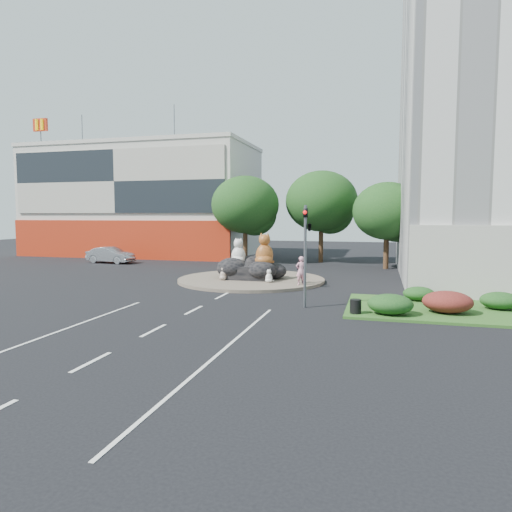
{
  "coord_description": "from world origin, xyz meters",
  "views": [
    {
      "loc": [
        8.5,
        -19.86,
        4.51
      ],
      "look_at": [
        1.1,
        7.25,
        2.0
      ],
      "focal_mm": 32.0,
      "sensor_mm": 36.0,
      "label": 1
    }
  ],
  "objects_px": {
    "kitten_calico": "(223,273)",
    "kitten_white": "(269,276)",
    "cat_white": "(238,251)",
    "pedestrian_pink": "(301,271)",
    "pedestrian_dark": "(301,270)",
    "cat_tabby": "(265,249)",
    "parked_car": "(111,255)",
    "litter_bin": "(356,306)"
  },
  "relations": [
    {
      "from": "pedestrian_pink",
      "to": "pedestrian_dark",
      "type": "xyz_separation_m",
      "value": [
        -0.13,
        0.81,
        -0.07
      ]
    },
    {
      "from": "litter_bin",
      "to": "pedestrian_dark",
      "type": "bearing_deg",
      "value": 115.64
    },
    {
      "from": "kitten_white",
      "to": "kitten_calico",
      "type": "bearing_deg",
      "value": 131.3
    },
    {
      "from": "cat_white",
      "to": "kitten_white",
      "type": "height_order",
      "value": "cat_white"
    },
    {
      "from": "kitten_calico",
      "to": "pedestrian_pink",
      "type": "relative_size",
      "value": 0.53
    },
    {
      "from": "parked_car",
      "to": "litter_bin",
      "type": "bearing_deg",
      "value": -120.98
    },
    {
      "from": "cat_white",
      "to": "kitten_white",
      "type": "xyz_separation_m",
      "value": [
        2.57,
        -1.63,
        -1.4
      ]
    },
    {
      "from": "cat_tabby",
      "to": "litter_bin",
      "type": "height_order",
      "value": "cat_tabby"
    },
    {
      "from": "parked_car",
      "to": "cat_tabby",
      "type": "bearing_deg",
      "value": -110.41
    },
    {
      "from": "parked_car",
      "to": "kitten_calico",
      "type": "bearing_deg",
      "value": -117.33
    },
    {
      "from": "kitten_white",
      "to": "pedestrian_dark",
      "type": "bearing_deg",
      "value": -34.6
    },
    {
      "from": "pedestrian_dark",
      "to": "parked_car",
      "type": "bearing_deg",
      "value": 4.59
    },
    {
      "from": "kitten_white",
      "to": "pedestrian_dark",
      "type": "height_order",
      "value": "pedestrian_dark"
    },
    {
      "from": "cat_tabby",
      "to": "pedestrian_pink",
      "type": "distance_m",
      "value": 3.54
    },
    {
      "from": "pedestrian_pink",
      "to": "pedestrian_dark",
      "type": "bearing_deg",
      "value": -110.91
    },
    {
      "from": "pedestrian_pink",
      "to": "litter_bin",
      "type": "distance_m",
      "value": 8.11
    },
    {
      "from": "parked_car",
      "to": "litter_bin",
      "type": "xyz_separation_m",
      "value": [
        23.62,
        -17.2,
        -0.33
      ]
    },
    {
      "from": "kitten_calico",
      "to": "kitten_white",
      "type": "xyz_separation_m",
      "value": [
        3.21,
        -0.28,
        -0.03
      ]
    },
    {
      "from": "cat_tabby",
      "to": "litter_bin",
      "type": "xyz_separation_m",
      "value": [
        6.51,
        -9.04,
        -1.79
      ]
    },
    {
      "from": "cat_tabby",
      "to": "pedestrian_dark",
      "type": "height_order",
      "value": "cat_tabby"
    },
    {
      "from": "cat_tabby",
      "to": "kitten_calico",
      "type": "xyz_separation_m",
      "value": [
        -2.57,
        -1.08,
        -1.55
      ]
    },
    {
      "from": "parked_car",
      "to": "pedestrian_pink",
      "type": "bearing_deg",
      "value": -111.61
    },
    {
      "from": "cat_tabby",
      "to": "pedestrian_dark",
      "type": "distance_m",
      "value": 3.11
    },
    {
      "from": "kitten_calico",
      "to": "litter_bin",
      "type": "height_order",
      "value": "kitten_calico"
    },
    {
      "from": "pedestrian_dark",
      "to": "parked_car",
      "type": "xyz_separation_m",
      "value": [
        -19.78,
        9.2,
        -0.25
      ]
    },
    {
      "from": "cat_white",
      "to": "pedestrian_pink",
      "type": "xyz_separation_m",
      "value": [
        4.73,
        -2.12,
        -0.96
      ]
    },
    {
      "from": "kitten_calico",
      "to": "litter_bin",
      "type": "bearing_deg",
      "value": -24.76
    },
    {
      "from": "pedestrian_pink",
      "to": "litter_bin",
      "type": "xyz_separation_m",
      "value": [
        3.71,
        -7.19,
        -0.65
      ]
    },
    {
      "from": "parked_car",
      "to": "kitten_white",
      "type": "bearing_deg",
      "value": -113.12
    },
    {
      "from": "cat_white",
      "to": "pedestrian_dark",
      "type": "relative_size",
      "value": 1.16
    },
    {
      "from": "cat_tabby",
      "to": "pedestrian_pink",
      "type": "relative_size",
      "value": 1.26
    },
    {
      "from": "parked_car",
      "to": "litter_bin",
      "type": "height_order",
      "value": "parked_car"
    },
    {
      "from": "cat_white",
      "to": "parked_car",
      "type": "xyz_separation_m",
      "value": [
        -15.18,
        7.89,
        -1.28
      ]
    },
    {
      "from": "kitten_calico",
      "to": "kitten_white",
      "type": "height_order",
      "value": "kitten_calico"
    },
    {
      "from": "pedestrian_dark",
      "to": "litter_bin",
      "type": "distance_m",
      "value": 8.89
    },
    {
      "from": "kitten_calico",
      "to": "parked_car",
      "type": "distance_m",
      "value": 17.23
    },
    {
      "from": "pedestrian_dark",
      "to": "parked_car",
      "type": "distance_m",
      "value": 21.82
    },
    {
      "from": "cat_tabby",
      "to": "kitten_white",
      "type": "height_order",
      "value": "cat_tabby"
    },
    {
      "from": "pedestrian_pink",
      "to": "cat_tabby",
      "type": "bearing_deg",
      "value": -63.41
    },
    {
      "from": "cat_tabby",
      "to": "kitten_white",
      "type": "xyz_separation_m",
      "value": [
        0.64,
        -1.36,
        -1.58
      ]
    },
    {
      "from": "cat_tabby",
      "to": "pedestrian_dark",
      "type": "relative_size",
      "value": 1.38
    },
    {
      "from": "pedestrian_pink",
      "to": "parked_car",
      "type": "xyz_separation_m",
      "value": [
        -19.91,
        10.01,
        -0.33
      ]
    }
  ]
}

